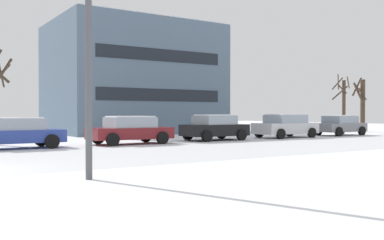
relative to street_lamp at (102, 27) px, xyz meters
The scene contains 9 objects.
street_lamp is the anchor object (origin of this frame).
parked_car_blue 11.07m from the street_lamp, 88.98° to the left, with size 3.99×2.04×1.40m.
parked_car_maroon 12.39m from the street_lamp, 61.85° to the left, with size 4.24×2.12×1.44m.
parked_car_black 15.83m from the street_lamp, 44.18° to the left, with size 3.84×2.19×1.51m.
parked_car_silver 19.97m from the street_lamp, 32.59° to the left, with size 4.32×2.21×1.53m.
parked_car_gray 24.78m from the street_lamp, 25.89° to the left, with size 3.95×2.04×1.44m.
tree_far_right 30.55m from the street_lamp, 27.97° to the left, with size 1.68×1.51×4.91m.
tree_far_left 32.24m from the street_lamp, 25.74° to the left, with size 1.32×1.17×4.71m.
building_far_right 26.14m from the street_lamp, 63.16° to the left, with size 12.65×9.97×8.83m.
Camera 1 is at (-0.93, -12.91, 1.58)m, focal length 41.68 mm.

